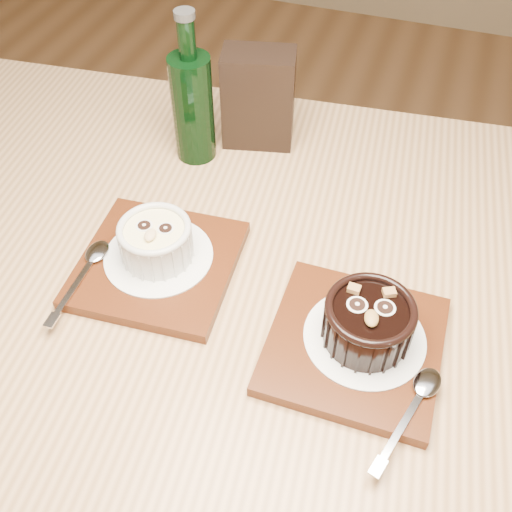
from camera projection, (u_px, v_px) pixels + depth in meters
The scene contains 11 objects.
table at pixel (243, 330), 0.77m from camera, with size 1.27×0.91×0.75m.
tray_left at pixel (158, 264), 0.72m from camera, with size 0.18×0.18×0.01m, color #50220D.
doily_left at pixel (159, 256), 0.71m from camera, with size 0.13×0.13×0.00m, color white.
ramekin_white at pixel (156, 240), 0.69m from camera, with size 0.09×0.09×0.05m.
spoon_left at pixel (83, 273), 0.69m from camera, with size 0.03×0.13×0.01m, color #B6B8BF, non-canonical shape.
tray_right at pixel (354, 345), 0.64m from camera, with size 0.18×0.18×0.01m, color #50220D.
doily_right at pixel (364, 337), 0.64m from camera, with size 0.13×0.13×0.00m, color white.
ramekin_dark at pixel (368, 321), 0.61m from camera, with size 0.09×0.09×0.06m.
spoon_right at pixel (412, 409), 0.58m from camera, with size 0.03×0.13×0.01m, color #B6B8BF, non-canonical shape.
condiment_stand at pixel (258, 98), 0.84m from camera, with size 0.10×0.06×0.14m, color black.
green_bottle at pixel (193, 104), 0.81m from camera, with size 0.06×0.06×0.21m.
Camera 1 is at (0.25, -0.20, 1.29)m, focal length 42.00 mm.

